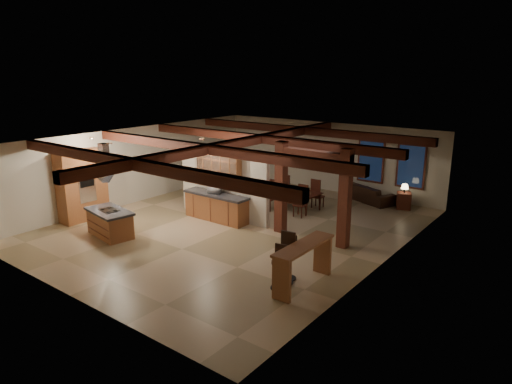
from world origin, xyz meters
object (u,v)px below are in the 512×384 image
(dining_table, at_px, (294,200))
(sofa, at_px, (369,193))
(bar_counter, at_px, (304,258))
(kitchen_island, at_px, (110,223))

(dining_table, relative_size, sofa, 0.87)
(dining_table, distance_m, bar_counter, 6.28)
(sofa, height_order, bar_counter, bar_counter)
(dining_table, bearing_deg, kitchen_island, -112.98)
(kitchen_island, relative_size, bar_counter, 0.90)
(kitchen_island, height_order, dining_table, kitchen_island)
(dining_table, bearing_deg, sofa, 60.53)
(bar_counter, bearing_deg, dining_table, 124.89)
(kitchen_island, relative_size, dining_table, 0.97)
(bar_counter, bearing_deg, kitchen_island, -173.77)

